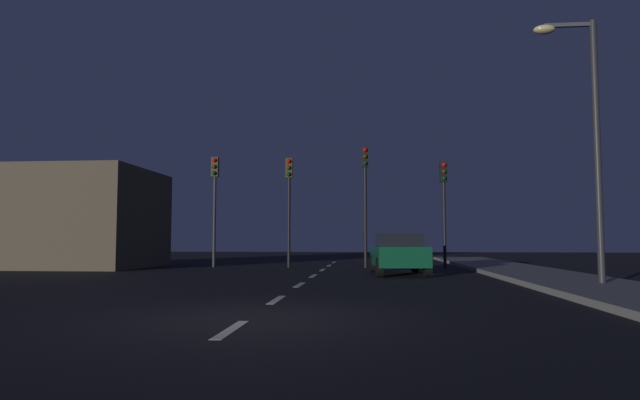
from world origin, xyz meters
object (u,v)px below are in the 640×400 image
at_px(traffic_signal_center_left, 289,191).
at_px(traffic_signal_center_right, 365,183).
at_px(traffic_signal_far_right, 444,193).
at_px(traffic_signal_far_left, 215,190).
at_px(car_stopped_ahead, 398,253).
at_px(street_lamp_right, 587,126).

xyz_separation_m(traffic_signal_center_left, traffic_signal_center_right, (3.44, 0.00, 0.29)).
xyz_separation_m(traffic_signal_center_right, traffic_signal_far_right, (3.47, -0.00, -0.45)).
xyz_separation_m(traffic_signal_far_left, traffic_signal_center_right, (6.89, 0.00, 0.24)).
height_order(traffic_signal_center_right, traffic_signal_far_right, traffic_signal_center_right).
xyz_separation_m(traffic_signal_far_left, car_stopped_ahead, (8.09, -4.62, -2.76)).
xyz_separation_m(traffic_signal_far_right, street_lamp_right, (2.34, -9.96, 0.89)).
height_order(traffic_signal_center_left, car_stopped_ahead, traffic_signal_center_left).
xyz_separation_m(car_stopped_ahead, street_lamp_right, (4.60, -5.34, 3.43)).
distance_m(traffic_signal_center_left, street_lamp_right, 13.61).
bearing_deg(traffic_signal_far_left, traffic_signal_far_right, -0.00).
bearing_deg(traffic_signal_center_left, car_stopped_ahead, -44.83).
distance_m(traffic_signal_far_left, traffic_signal_far_right, 10.36).
bearing_deg(traffic_signal_far_left, traffic_signal_center_right, 0.01).
height_order(traffic_signal_center_left, traffic_signal_center_right, traffic_signal_center_right).
height_order(traffic_signal_far_right, car_stopped_ahead, traffic_signal_far_right).
distance_m(traffic_signal_far_right, street_lamp_right, 10.27).
distance_m(traffic_signal_far_left, street_lamp_right, 16.15).
bearing_deg(traffic_signal_far_right, car_stopped_ahead, -116.13).
bearing_deg(traffic_signal_center_right, traffic_signal_far_right, -0.02).
bearing_deg(car_stopped_ahead, traffic_signal_far_left, 150.27).
height_order(traffic_signal_far_left, traffic_signal_center_left, traffic_signal_far_left).
bearing_deg(car_stopped_ahead, street_lamp_right, -49.22).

